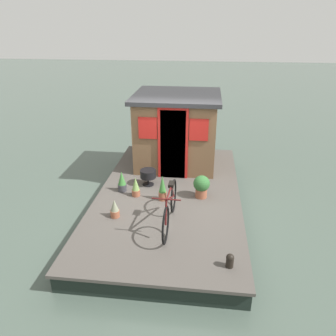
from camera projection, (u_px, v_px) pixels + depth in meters
ground_plane at (169, 208)px, 7.63m from camera, size 60.00×60.00×0.00m
houseboat_deck at (169, 200)px, 7.55m from camera, size 5.74×3.16×0.40m
houseboat_cabin at (177, 129)px, 8.67m from camera, size 2.10×2.19×1.87m
bicycle at (170, 207)px, 6.14m from camera, size 1.72×0.50×0.81m
potted_plant_lavender at (163, 188)px, 7.06m from camera, size 0.17×0.17×0.57m
potted_plant_succulent at (202, 186)px, 7.17m from camera, size 0.36×0.36×0.51m
potted_plant_fern at (136, 187)px, 7.25m from camera, size 0.18×0.18×0.44m
potted_plant_rosemary at (115, 209)px, 6.48m from camera, size 0.18×0.18×0.38m
potted_plant_ivy at (122, 182)px, 7.45m from camera, size 0.20×0.20×0.48m
charcoal_grill at (148, 174)px, 7.71m from camera, size 0.37×0.37×0.38m
mooring_bollard at (230, 260)px, 5.17m from camera, size 0.13×0.13×0.24m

